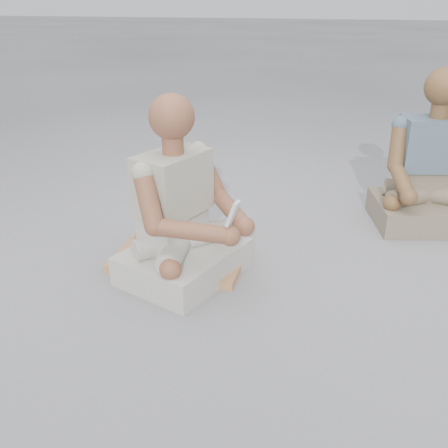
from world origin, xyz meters
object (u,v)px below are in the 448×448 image
(carved_panel, at_px, (181,257))
(craftsman, at_px, (182,219))
(tool_tray, at_px, (183,244))
(companion, at_px, (430,176))

(carved_panel, relative_size, craftsman, 0.75)
(tool_tray, distance_m, companion, 1.44)
(carved_panel, height_order, tool_tray, tool_tray)
(companion, bearing_deg, carved_panel, 19.91)
(carved_panel, relative_size, companion, 0.72)
(carved_panel, xyz_separation_m, companion, (1.20, 0.79, 0.27))
(carved_panel, distance_m, companion, 1.47)
(carved_panel, bearing_deg, craftsman, -65.35)
(craftsman, bearing_deg, carved_panel, -135.49)
(companion, bearing_deg, craftsman, 24.96)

